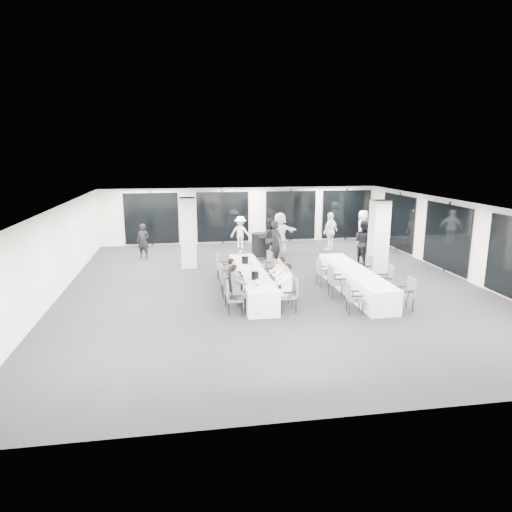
{
  "coord_description": "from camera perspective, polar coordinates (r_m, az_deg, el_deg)",
  "views": [
    {
      "loc": [
        -3.01,
        -14.78,
        4.49
      ],
      "look_at": [
        -0.63,
        -0.2,
        1.14
      ],
      "focal_mm": 32.0,
      "sensor_mm": 36.0,
      "label": 1
    }
  ],
  "objects": [
    {
      "name": "chair_main_right_fourth",
      "position": [
        15.54,
        2.13,
        -1.99
      ],
      "size": [
        0.56,
        0.59,
        0.94
      ],
      "rotation": [
        0.0,
        0.0,
        1.78
      ],
      "color": "#4D4F54",
      "rests_on": "floor"
    },
    {
      "name": "seated_guest_c",
      "position": [
        13.08,
        3.59,
        -3.58
      ],
      "size": [
        0.5,
        0.38,
        1.44
      ],
      "rotation": [
        0.0,
        0.0,
        1.57
      ],
      "color": "white",
      "rests_on": "floor"
    },
    {
      "name": "seated_guest_a",
      "position": [
        12.93,
        -2.27,
        -3.77
      ],
      "size": [
        0.5,
        0.38,
        1.44
      ],
      "rotation": [
        0.0,
        0.0,
        -1.57
      ],
      "color": "#4F5156",
      "rests_on": "floor"
    },
    {
      "name": "water_bottle_c",
      "position": [
        16.87,
        -1.98,
        0.35
      ],
      "size": [
        0.07,
        0.07,
        0.23
      ],
      "primitive_type": "cylinder",
      "color": "silver",
      "rests_on": "banquet_table_main"
    },
    {
      "name": "seated_guest_b",
      "position": [
        13.69,
        -2.68,
        -2.83
      ],
      "size": [
        0.5,
        0.38,
        1.44
      ],
      "rotation": [
        0.0,
        0.0,
        -1.57
      ],
      "color": "black",
      "rests_on": "floor"
    },
    {
      "name": "standing_guest_h",
      "position": [
        19.06,
        13.34,
        2.0
      ],
      "size": [
        0.89,
        1.14,
        2.09
      ],
      "primitive_type": "imported",
      "rotation": [
        0.0,
        0.0,
        1.88
      ],
      "color": "black",
      "rests_on": "floor"
    },
    {
      "name": "chair_main_left_fourth",
      "position": [
        15.42,
        -4.0,
        -2.29
      ],
      "size": [
        0.5,
        0.53,
        0.86
      ],
      "rotation": [
        0.0,
        0.0,
        -1.73
      ],
      "color": "#4D4F54",
      "rests_on": "floor"
    },
    {
      "name": "water_bottle_a",
      "position": [
        12.92,
        0.09,
        -3.49
      ],
      "size": [
        0.08,
        0.08,
        0.25
      ],
      "primitive_type": "cylinder",
      "color": "silver",
      "rests_on": "banquet_table_main"
    },
    {
      "name": "chair_main_left_second",
      "position": [
        13.76,
        -3.35,
        -3.98
      ],
      "size": [
        0.53,
        0.57,
        0.93
      ],
      "rotation": [
        0.0,
        0.0,
        -1.71
      ],
      "color": "#4D4F54",
      "rests_on": "floor"
    },
    {
      "name": "plate_a",
      "position": [
        13.39,
        -0.48,
        -3.4
      ],
      "size": [
        0.18,
        0.18,
        0.03
      ],
      "color": "white",
      "rests_on": "banquet_table_main"
    },
    {
      "name": "standing_guest_g",
      "position": [
        20.34,
        -13.93,
        2.09
      ],
      "size": [
        0.75,
        0.68,
        1.71
      ],
      "primitive_type": "imported",
      "rotation": [
        0.0,
        0.0,
        -0.34
      ],
      "color": "black",
      "rests_on": "floor"
    },
    {
      "name": "chair_main_left_far",
      "position": [
        16.47,
        -4.37,
        -1.2
      ],
      "size": [
        0.47,
        0.53,
        0.92
      ],
      "rotation": [
        0.0,
        0.0,
        -1.55
      ],
      "color": "#4D4F54",
      "rests_on": "floor"
    },
    {
      "name": "water_bottle_b",
      "position": [
        15.43,
        -0.67,
        -0.87
      ],
      "size": [
        0.06,
        0.06,
        0.2
      ],
      "primitive_type": "cylinder",
      "color": "silver",
      "rests_on": "banquet_table_main"
    },
    {
      "name": "plate_c",
      "position": [
        14.2,
        0.24,
        -2.46
      ],
      "size": [
        0.2,
        0.2,
        0.03
      ],
      "color": "white",
      "rests_on": "banquet_table_main"
    },
    {
      "name": "standing_guest_e",
      "position": [
        22.64,
        13.21,
        3.61
      ],
      "size": [
        0.69,
        1.04,
        2.04
      ],
      "primitive_type": "imported",
      "rotation": [
        0.0,
        0.0,
        1.48
      ],
      "color": "white",
      "rests_on": "floor"
    },
    {
      "name": "standing_guest_c",
      "position": [
        21.87,
        -1.95,
        3.24
      ],
      "size": [
        1.27,
        1.01,
        1.75
      ],
      "primitive_type": "imported",
      "rotation": [
        0.0,
        0.0,
        2.69
      ],
      "color": "white",
      "rests_on": "floor"
    },
    {
      "name": "chair_side_left_near",
      "position": [
        13.31,
        11.95,
        -4.92
      ],
      "size": [
        0.51,
        0.55,
        0.89
      ],
      "rotation": [
        0.0,
        0.0,
        -1.7
      ],
      "color": "#4D4F54",
      "rests_on": "floor"
    },
    {
      "name": "cocktail_table",
      "position": [
        20.18,
        0.38,
        1.44
      ],
      "size": [
        0.74,
        0.74,
        1.03
      ],
      "color": "black",
      "rests_on": "floor"
    },
    {
      "name": "chair_side_left_mid",
      "position": [
        14.62,
        9.83,
        -2.91
      ],
      "size": [
        0.55,
        0.61,
        1.03
      ],
      "rotation": [
        0.0,
        0.0,
        -1.63
      ],
      "color": "#4D4F54",
      "rests_on": "floor"
    },
    {
      "name": "chair_main_left_mid",
      "position": [
        14.51,
        -3.72,
        -2.86
      ],
      "size": [
        0.53,
        0.59,
        1.03
      ],
      "rotation": [
        0.0,
        0.0,
        -1.58
      ],
      "color": "#4D4F54",
      "rests_on": "floor"
    },
    {
      "name": "chair_main_right_far",
      "position": [
        16.73,
        1.29,
        -0.85
      ],
      "size": [
        0.57,
        0.6,
        0.97
      ],
      "rotation": [
        0.0,
        0.0,
        1.75
      ],
      "color": "#4D4F54",
      "rests_on": "floor"
    },
    {
      "name": "column_right",
      "position": [
        17.62,
        15.07,
        2.23
      ],
      "size": [
        0.6,
        0.6,
        2.8
      ],
      "primitive_type": "cube",
      "color": "silver",
      "rests_on": "floor"
    },
    {
      "name": "standing_guest_b",
      "position": [
        19.68,
        1.58,
        2.57
      ],
      "size": [
        0.99,
        0.61,
        2.02
      ],
      "primitive_type": "imported",
      "rotation": [
        0.0,
        0.0,
        3.12
      ],
      "color": "black",
      "rests_on": "floor"
    },
    {
      "name": "chair_main_right_second",
      "position": [
        14.0,
        3.44,
        -3.71
      ],
      "size": [
        0.52,
        0.56,
        0.92
      ],
      "rotation": [
        0.0,
        0.0,
        1.71
      ],
      "color": "#4D4F54",
      "rests_on": "floor"
    },
    {
      "name": "banquet_table_side",
      "position": [
        15.39,
        12.19,
        -3.04
      ],
      "size": [
        0.9,
        5.0,
        0.75
      ],
      "primitive_type": "cube",
      "color": "white",
      "rests_on": "floor"
    },
    {
      "name": "chair_side_right_near",
      "position": [
        13.98,
        18.32,
        -4.26
      ],
      "size": [
        0.49,
        0.55,
        0.97
      ],
      "rotation": [
        0.0,
        0.0,
        1.56
      ],
      "color": "#4D4F54",
      "rests_on": "floor"
    },
    {
      "name": "column_left",
      "position": [
        18.24,
        -8.48,
        2.88
      ],
      "size": [
        0.6,
        0.6,
        2.8
      ],
      "primitive_type": "cube",
      "color": "silver",
      "rests_on": "floor"
    },
    {
      "name": "plate_b",
      "position": [
        13.41,
        1.36,
        -3.37
      ],
      "size": [
        0.22,
        0.22,
        0.03
      ],
      "color": "white",
      "rests_on": "banquet_table_main"
    },
    {
      "name": "chair_side_right_far",
      "position": [
        16.65,
        13.52,
        -1.31
      ],
      "size": [
        0.52,
        0.57,
        0.95
      ],
      "rotation": [
        0.0,
        0.0,
        1.65
      ],
      "color": "#4D4F54",
      "rests_on": "floor"
    },
    {
      "name": "chair_side_right_mid",
      "position": [
        15.14,
        15.99,
        -2.77
      ],
      "size": [
        0.58,
        0.62,
        0.99
      ],
      "rotation": [
        0.0,
        0.0,
        1.39
      ],
      "color": "#4D4F54",
      "rests_on": "floor"
    },
    {
      "name": "chair_main_right_near",
      "position": [
        13.19,
        4.3,
        -4.55
      ],
      "size": [
        0.52,
        0.58,
        1.0
      ],
      "rotation": [
        0.0,
        0.0,
        1.59
      ],
      "color": "#4D4F54",
      "rests_on": "floor"
    },
    {
      "name": "wine_glass",
      "position": [
        13.02,
        1.32,
        -3.29
      ],
      "size": [
        0.07,
        0.07,
        0.18
      ],
      "color": "silver",
      "rests_on": "banquet_table_main"
    },
    {
      "name": "standing_guest_a",
      "position": [
        18.76,
        2.5,
        2.04
      ],
      "size": [
        0.93,
        0.94,
        2.0
      ],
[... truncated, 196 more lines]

